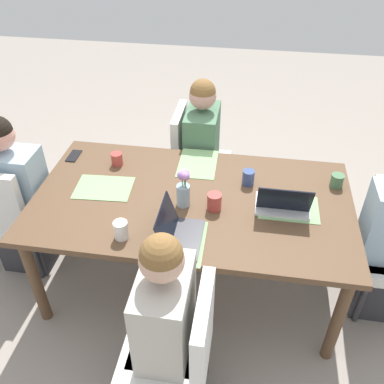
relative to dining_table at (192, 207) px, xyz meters
The scene contains 21 objects.
ground_plane 0.68m from the dining_table, ahead, with size 10.00×10.00×0.00m, color gray.
dining_table is the anchor object (origin of this frame).
chair_head_right_left_mid 1.29m from the dining_table, ahead, with size 0.44×0.44×0.90m.
person_head_right_left_mid 1.23m from the dining_table, ahead, with size 0.40×0.36×1.19m.
chair_near_left_far 0.89m from the dining_table, 81.95° to the right, with size 0.44×0.44×0.90m.
person_near_left_far 0.82m from the dining_table, 86.65° to the right, with size 0.36×0.40×1.19m.
chair_far_right_near 0.91m from the dining_table, 94.81° to the left, with size 0.44×0.44×0.90m.
person_far_right_near 0.84m from the dining_table, 89.99° to the left, with size 0.36×0.40×1.19m.
flower_vase 0.22m from the dining_table, 58.65° to the left, with size 0.08×0.09×0.25m.
placemat_head_left_left_near 0.60m from the dining_table, behind, with size 0.36×0.26×0.00m, color #7FAD70.
placemat_head_right_left_mid 0.58m from the dining_table, ahead, with size 0.36×0.26×0.00m, color #7FAD70.
placemat_near_left_far 0.39m from the dining_table, 86.88° to the right, with size 0.36×0.26×0.00m, color #7FAD70.
placemat_far_right_near 0.40m from the dining_table, 89.99° to the left, with size 0.36×0.26×0.00m, color #7FAD70.
laptop_far_right_near 0.39m from the dining_table, 86.25° to the left, with size 0.22×0.32×0.21m.
laptop_head_left_left_near 0.56m from the dining_table, behind, with size 0.32×0.22×0.21m.
coffee_mug_near_left 0.21m from the dining_table, 151.56° to the left, with size 0.09×0.09×0.11m, color #AD3D38.
coffee_mug_near_right 0.54m from the dining_table, 50.59° to the left, with size 0.08×0.08×0.11m, color white.
coffee_mug_centre_left 0.41m from the dining_table, 148.45° to the right, with size 0.08×0.08×0.10m, color #33477A.
coffee_mug_centre_right 0.94m from the dining_table, 163.24° to the right, with size 0.08×0.08×0.09m, color #47704C.
coffee_mug_far_left 0.65m from the dining_table, 27.22° to the right, with size 0.08×0.08×0.09m, color #AD3D38.
phone_black 0.97m from the dining_table, 20.73° to the right, with size 0.15×0.07×0.01m, color black.
Camera 1 is at (-0.32, 2.01, 2.38)m, focal length 39.24 mm.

